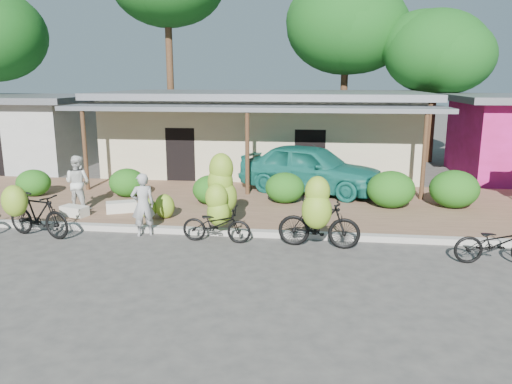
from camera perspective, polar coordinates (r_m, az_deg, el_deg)
ground at (r=10.90m, az=-5.64°, el=-8.08°), size 100.00×100.00×0.00m
sidewalk at (r=15.57m, az=-1.56°, el=-1.36°), size 60.00×6.00×0.12m
curb at (r=12.72m, az=-3.64°, el=-4.59°), size 60.00×0.25×0.15m
shop_main at (r=21.08m, az=0.90°, el=6.97°), size 13.00×8.50×3.35m
shop_grey at (r=24.90m, az=-25.30°, el=6.41°), size 7.00×6.00×3.15m
tree_center_right at (r=26.67m, az=9.86°, el=18.39°), size 6.03×5.97×8.83m
tree_near_right at (r=25.05m, az=19.43°, el=15.09°), size 4.88×4.74×6.98m
hedge_0 at (r=17.85m, az=-24.08°, el=0.97°), size 1.11×1.00×0.87m
hedge_1 at (r=16.72m, az=-14.50°, el=1.05°), size 1.18×1.06×0.92m
hedge_2 at (r=15.29m, az=-5.14°, el=0.27°), size 1.14×1.03×0.89m
hedge_3 at (r=15.40m, az=3.31°, el=0.49°), size 1.21×1.09×0.94m
hedge_4 at (r=15.32m, az=15.17°, el=0.29°), size 1.41×1.27×1.10m
hedge_5 at (r=15.90m, az=21.72°, el=0.31°), size 1.44×1.30×1.12m
bike_left at (r=13.45m, az=-24.01°, el=-2.17°), size 1.95×1.39×1.45m
bike_center at (r=12.26m, az=-4.25°, el=-1.51°), size 1.71×1.17×2.10m
bike_right at (r=11.51m, az=7.15°, el=-2.98°), size 1.96×1.29×1.82m
bike_far_right at (r=11.81m, az=25.87°, el=-5.27°), size 1.82×0.71×0.94m
loose_banana_a at (r=13.90m, az=-10.39°, el=-1.62°), size 0.54×0.46×0.68m
loose_banana_b at (r=13.96m, az=-12.19°, el=-1.86°), size 0.46×0.39×0.57m
loose_banana_c at (r=13.25m, az=7.24°, el=-2.36°), size 0.50×0.42×0.62m
sack_near at (r=14.89m, az=-15.11°, el=-1.64°), size 0.94×0.71×0.30m
sack_far at (r=14.86m, az=-20.04°, el=-2.05°), size 0.83×0.58×0.28m
vendor at (r=12.77m, az=-12.80°, el=-1.42°), size 0.70×0.62×1.61m
bystander at (r=15.40m, az=-19.71°, el=1.01°), size 0.87×0.73×1.60m
teal_van at (r=16.89m, az=6.22°, el=2.73°), size 5.16×3.49×1.63m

